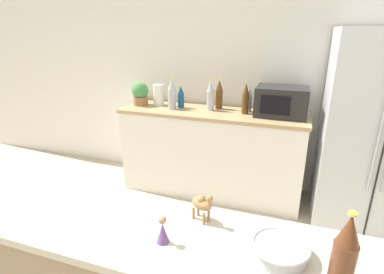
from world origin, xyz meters
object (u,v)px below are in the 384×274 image
paper_towel_roll (158,95)px  wine_bottle (344,255)px  back_bottle_5 (210,96)px  fruit_bowl (280,249)px  back_bottle_3 (181,97)px  microwave (281,101)px  wise_man_figurine_blue (163,231)px  refrigerator (375,132)px  potted_plant (140,93)px  camel_figurine (202,204)px  back_bottle_0 (219,95)px  back_bottle_2 (246,99)px  back_bottle_1 (172,94)px  back_bottle_4 (248,99)px

paper_towel_roll → wine_bottle: size_ratio=0.78×
back_bottle_5 → fruit_bowl: (0.82, -1.98, -0.12)m
back_bottle_3 → wine_bottle: wine_bottle is taller
microwave → wise_man_figurine_blue: size_ratio=4.09×
fruit_bowl → wise_man_figurine_blue: 0.44m
refrigerator → microwave: size_ratio=3.62×
microwave → back_bottle_5: (-0.70, -0.02, 0.01)m
wine_bottle → wise_man_figurine_blue: (-0.62, 0.03, -0.09)m
wise_man_figurine_blue → potted_plant: bearing=120.3°
potted_plant → back_bottle_3: potted_plant is taller
wise_man_figurine_blue → back_bottle_3: bearing=109.2°
refrigerator → paper_towel_roll: refrigerator is taller
paper_towel_roll → back_bottle_3: (0.28, -0.03, 0.00)m
microwave → back_bottle_3: microwave is taller
potted_plant → wise_man_figurine_blue: 2.34m
camel_figurine → wise_man_figurine_blue: bearing=-118.1°
back_bottle_5 → camel_figurine: bearing=-75.3°
fruit_bowl → camel_figurine: (-0.33, 0.12, 0.05)m
back_bottle_0 → wine_bottle: bearing=-66.6°
back_bottle_0 → paper_towel_roll: bearing=-175.4°
microwave → wine_bottle: wine_bottle is taller
back_bottle_2 → camel_figurine: back_bottle_2 is taller
refrigerator → fruit_bowl: (-0.69, -1.93, 0.09)m
potted_plant → back_bottle_1: 0.40m
back_bottle_1 → refrigerator: bearing=0.6°
wine_bottle → camel_figurine: wine_bottle is taller
back_bottle_2 → wine_bottle: size_ratio=1.08×
paper_towel_roll → back_bottle_5: 0.61m
back_bottle_4 → back_bottle_5: size_ratio=0.83×
back_bottle_0 → back_bottle_4: 0.31m
potted_plant → wine_bottle: (1.80, -2.06, 0.01)m
back_bottle_0 → back_bottle_3: size_ratio=1.31×
back_bottle_2 → fruit_bowl: size_ratio=1.45×
wise_man_figurine_blue → back_bottle_1: bearing=111.7°
back_bottle_4 → fruit_bowl: bearing=-77.8°
potted_plant → back_bottle_5: back_bottle_5 is taller
microwave → wine_bottle: (0.31, -2.10, -0.00)m
fruit_bowl → wise_man_figurine_blue: size_ratio=1.84×
fruit_bowl → camel_figurine: size_ratio=1.54×
potted_plant → paper_towel_roll: (0.19, 0.06, -0.02)m
paper_towel_roll → back_bottle_3: bearing=-6.6°
refrigerator → wise_man_figurine_blue: (-1.12, -1.99, 0.11)m
back_bottle_3 → fruit_bowl: back_bottle_3 is taller
back_bottle_5 → back_bottle_0: bearing=52.3°
back_bottle_2 → wine_bottle: (0.64, -2.06, -0.01)m
wise_man_figurine_blue → wine_bottle: bearing=-2.9°
paper_towel_roll → back_bottle_0: 0.68m
back_bottle_4 → fruit_bowl: (0.44, -2.05, -0.09)m
back_bottle_1 → back_bottle_0: bearing=19.3°
back_bottle_0 → microwave: bearing=-6.0°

